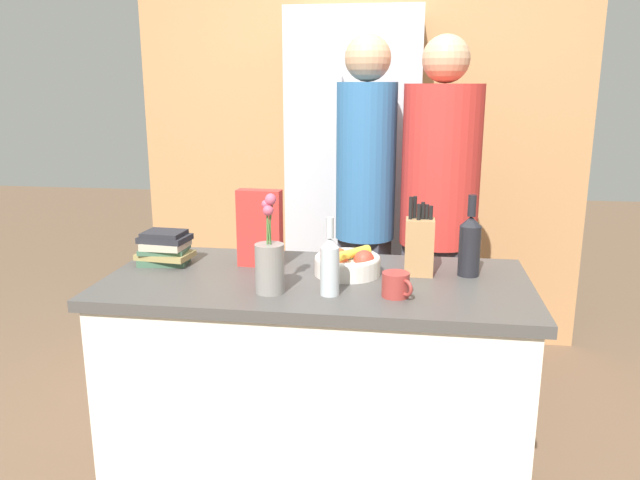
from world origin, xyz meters
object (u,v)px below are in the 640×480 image
at_px(knife_block, 419,245).
at_px(cereal_box, 260,228).
at_px(coffee_mug, 396,285).
at_px(book_stack, 165,248).
at_px(person_in_blue, 439,212).
at_px(refrigerator, 355,193).
at_px(person_at_sink, 365,202).
at_px(bottle_vinegar, 470,244).
at_px(fruit_bowl, 348,263).
at_px(flower_vase, 270,262).
at_px(bottle_oil, 330,265).

bearing_deg(knife_block, cereal_box, 177.48).
distance_m(knife_block, coffee_mug, 0.28).
height_order(knife_block, book_stack, knife_block).
bearing_deg(book_stack, person_in_blue, 32.31).
xyz_separation_m(refrigerator, coffee_mug, (0.28, -1.56, -0.03)).
bearing_deg(person_at_sink, bottle_vinegar, -36.06).
relative_size(refrigerator, knife_block, 6.85).
relative_size(fruit_bowl, flower_vase, 0.72).
height_order(bottle_oil, person_in_blue, person_in_blue).
height_order(refrigerator, coffee_mug, refrigerator).
distance_m(refrigerator, knife_block, 1.35).
bearing_deg(refrigerator, flower_vase, -95.10).
bearing_deg(bottle_vinegar, flower_vase, -156.53).
relative_size(refrigerator, fruit_bowl, 8.20).
distance_m(coffee_mug, person_at_sink, 1.00).
xyz_separation_m(flower_vase, coffee_mug, (0.42, 0.02, -0.06)).
height_order(fruit_bowl, coffee_mug, fruit_bowl).
xyz_separation_m(coffee_mug, person_at_sink, (-0.18, 0.98, 0.09)).
height_order(refrigerator, person_at_sink, refrigerator).
distance_m(cereal_box, person_in_blue, 0.95).
bearing_deg(coffee_mug, person_at_sink, 100.30).
distance_m(fruit_bowl, cereal_box, 0.37).
bearing_deg(bottle_oil, flower_vase, -178.84).
relative_size(cereal_box, bottle_vinegar, 0.99).
distance_m(bottle_oil, person_in_blue, 1.02).
bearing_deg(refrigerator, fruit_bowl, -85.91).
xyz_separation_m(knife_block, bottle_vinegar, (0.18, 0.02, 0.01)).
height_order(knife_block, flower_vase, flower_vase).
bearing_deg(knife_block, bottle_vinegar, 5.03).
xyz_separation_m(bottle_oil, person_at_sink, (0.04, 0.99, 0.03)).
distance_m(cereal_box, bottle_oil, 0.43).
height_order(flower_vase, bottle_vinegar, flower_vase).
height_order(refrigerator, knife_block, refrigerator).
height_order(bottle_oil, person_at_sink, person_at_sink).
bearing_deg(person_in_blue, bottle_oil, -86.28).
relative_size(fruit_bowl, person_in_blue, 0.13).
xyz_separation_m(cereal_box, person_in_blue, (0.70, 0.64, -0.05)).
xyz_separation_m(refrigerator, fruit_bowl, (0.10, -1.35, -0.03)).
bearing_deg(person_at_sink, bottle_oil, -70.14).
bearing_deg(book_stack, refrigerator, 64.72).
distance_m(bottle_oil, bottle_vinegar, 0.55).
bearing_deg(knife_block, coffee_mug, -106.02).
bearing_deg(refrigerator, book_stack, -115.28).
height_order(coffee_mug, book_stack, book_stack).
relative_size(fruit_bowl, bottle_oil, 0.92).
bearing_deg(cereal_box, book_stack, -174.89).
height_order(fruit_bowl, knife_block, knife_block).
height_order(fruit_bowl, person_in_blue, person_in_blue).
bearing_deg(refrigerator, coffee_mug, -79.90).
relative_size(book_stack, person_at_sink, 0.12).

